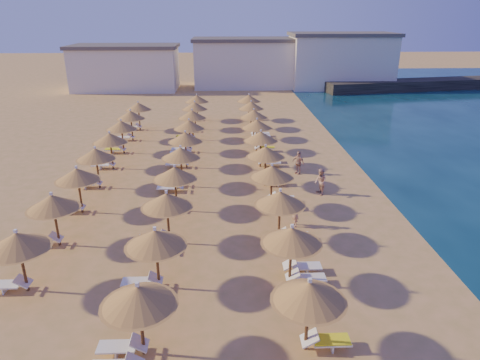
{
  "coord_description": "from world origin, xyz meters",
  "views": [
    {
      "loc": [
        -0.22,
        -20.32,
        10.84
      ],
      "look_at": [
        0.72,
        4.0,
        1.3
      ],
      "focal_mm": 32.0,
      "sensor_mm": 36.0,
      "label": 1
    }
  ],
  "objects_px": {
    "parasol_row_east": "(266,153)",
    "beachgoer_c": "(298,162)",
    "beachgoer_b": "(320,182)",
    "beachgoer_a": "(295,213)",
    "jetty": "(421,85)",
    "parasol_row_west": "(181,154)"
  },
  "relations": [
    {
      "from": "parasol_row_west",
      "to": "beachgoer_c",
      "type": "relative_size",
      "value": 23.98
    },
    {
      "from": "beachgoer_c",
      "to": "beachgoer_b",
      "type": "distance_m",
      "value": 3.95
    },
    {
      "from": "beachgoer_b",
      "to": "beachgoer_a",
      "type": "distance_m",
      "value": 4.84
    },
    {
      "from": "parasol_row_east",
      "to": "beachgoer_a",
      "type": "bearing_deg",
      "value": -79.76
    },
    {
      "from": "beachgoer_b",
      "to": "beachgoer_a",
      "type": "relative_size",
      "value": 1.08
    },
    {
      "from": "parasol_row_west",
      "to": "beachgoer_b",
      "type": "height_order",
      "value": "parasol_row_west"
    },
    {
      "from": "parasol_row_east",
      "to": "beachgoer_c",
      "type": "height_order",
      "value": "parasol_row_east"
    },
    {
      "from": "beachgoer_b",
      "to": "parasol_row_east",
      "type": "bearing_deg",
      "value": -125.33
    },
    {
      "from": "parasol_row_west",
      "to": "jetty",
      "type": "bearing_deg",
      "value": 49.0
    },
    {
      "from": "jetty",
      "to": "beachgoer_b",
      "type": "bearing_deg",
      "value": -131.06
    },
    {
      "from": "parasol_row_east",
      "to": "parasol_row_west",
      "type": "distance_m",
      "value": 5.53
    },
    {
      "from": "beachgoer_c",
      "to": "beachgoer_a",
      "type": "bearing_deg",
      "value": -54.9
    },
    {
      "from": "beachgoer_b",
      "to": "beachgoer_c",
      "type": "bearing_deg",
      "value": -177.7
    },
    {
      "from": "parasol_row_east",
      "to": "jetty",
      "type": "bearing_deg",
      "value": 54.17
    },
    {
      "from": "parasol_row_west",
      "to": "beachgoer_a",
      "type": "height_order",
      "value": "parasol_row_west"
    },
    {
      "from": "jetty",
      "to": "beachgoer_a",
      "type": "relative_size",
      "value": 18.96
    },
    {
      "from": "beachgoer_c",
      "to": "beachgoer_b",
      "type": "bearing_deg",
      "value": -33.0
    },
    {
      "from": "parasol_row_west",
      "to": "beachgoer_a",
      "type": "bearing_deg",
      "value": -41.91
    },
    {
      "from": "parasol_row_east",
      "to": "beachgoer_c",
      "type": "relative_size",
      "value": 23.98
    },
    {
      "from": "beachgoer_a",
      "to": "jetty",
      "type": "bearing_deg",
      "value": 140.75
    },
    {
      "from": "parasol_row_east",
      "to": "parasol_row_west",
      "type": "xyz_separation_m",
      "value": [
        -5.53,
        0.0,
        0.0
      ]
    },
    {
      "from": "beachgoer_b",
      "to": "beachgoer_a",
      "type": "xyz_separation_m",
      "value": [
        -2.3,
        -4.26,
        -0.07
      ]
    }
  ]
}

